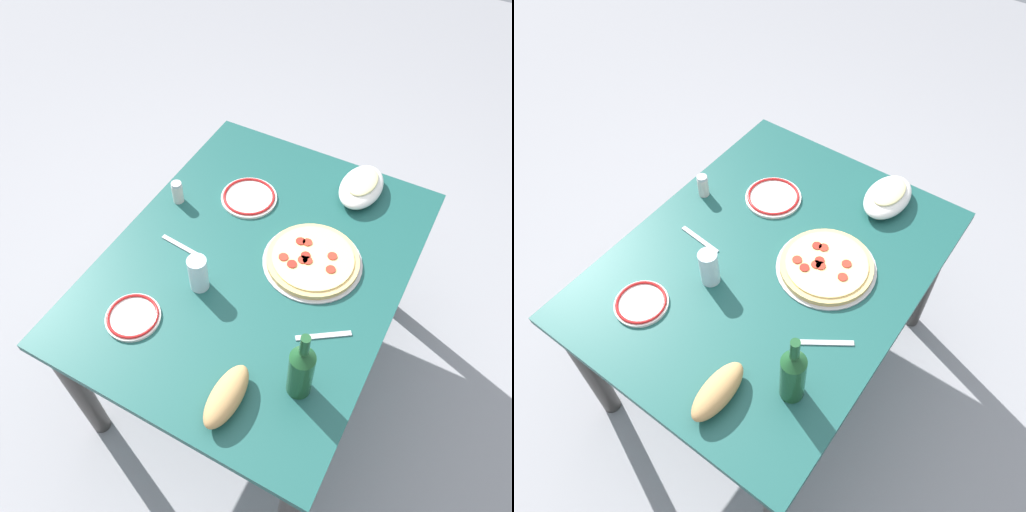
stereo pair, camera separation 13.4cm
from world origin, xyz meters
TOP-DOWN VIEW (x-y plane):
  - ground_plane at (0.00, 0.00)m, footprint 8.00×8.00m
  - dining_table at (0.00, 0.00)m, footprint 1.23×0.95m
  - pepperoni_pizza at (-0.09, 0.17)m, footprint 0.33×0.33m
  - baked_pasta_dish at (-0.47, 0.19)m, footprint 0.24×0.15m
  - wine_bottle at (0.34, 0.32)m, footprint 0.07×0.07m
  - water_glass at (0.17, -0.11)m, footprint 0.06×0.06m
  - side_plate_near at (-0.25, -0.16)m, footprint 0.21×0.21m
  - side_plate_far at (0.37, -0.23)m, footprint 0.17×0.17m
  - bread_loaf at (0.47, 0.16)m, footprint 0.20×0.08m
  - spice_shaker at (-0.12, -0.39)m, footprint 0.04×0.04m
  - fork_left at (0.06, -0.25)m, footprint 0.03×0.17m
  - fork_right at (0.15, 0.31)m, footprint 0.11×0.15m

SIDE VIEW (x-z plane):
  - ground_plane at x=0.00m, z-range 0.00..0.00m
  - dining_table at x=0.00m, z-range 0.24..0.96m
  - fork_left at x=0.06m, z-range 0.71..0.72m
  - fork_right at x=0.15m, z-range 0.71..0.72m
  - side_plate_near at x=-0.25m, z-range 0.71..0.73m
  - side_plate_far at x=0.37m, z-range 0.71..0.73m
  - pepperoni_pizza at x=-0.09m, z-range 0.71..0.75m
  - bread_loaf at x=0.47m, z-range 0.71..0.79m
  - baked_pasta_dish at x=-0.47m, z-range 0.72..0.79m
  - spice_shaker at x=-0.12m, z-range 0.71..0.80m
  - water_glass at x=0.17m, z-range 0.71..0.84m
  - wine_bottle at x=0.34m, z-range 0.68..0.97m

